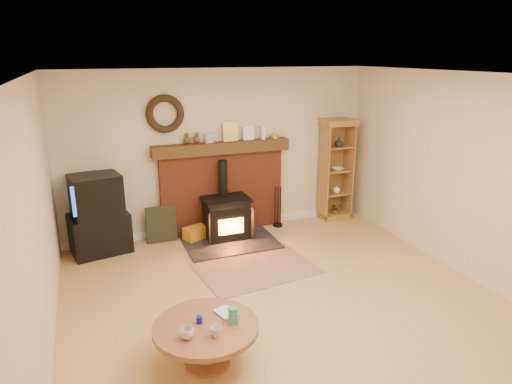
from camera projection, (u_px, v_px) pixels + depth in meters
name	position (u px, v px, depth m)	size (l,w,h in m)	color
ground	(292.00, 311.00, 5.19)	(5.50, 5.50, 0.00)	tan
room_shell	(290.00, 163.00, 4.76)	(5.02, 5.52, 2.61)	beige
chimney_breast	(222.00, 183.00, 7.34)	(2.20, 0.22, 1.78)	brown
wood_stove	(227.00, 220.00, 7.10)	(1.40, 1.00, 1.23)	black
area_rug	(257.00, 269.00, 6.20)	(1.55, 1.06, 0.01)	brown
tv_unit	(98.00, 216.00, 6.57)	(0.90, 0.70, 1.17)	black
curio_cabinet	(335.00, 169.00, 7.89)	(0.56, 0.41, 1.75)	brown
firelog_box	(196.00, 234.00, 7.12)	(0.35, 0.22, 0.22)	#ECA50B
leaning_painting	(162.00, 224.00, 7.04)	(0.47, 0.03, 0.56)	black
fire_tools	(278.00, 219.00, 7.69)	(0.16, 0.16, 0.70)	black
coffee_table	(206.00, 333.00, 4.21)	(0.98, 0.98, 0.58)	brown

